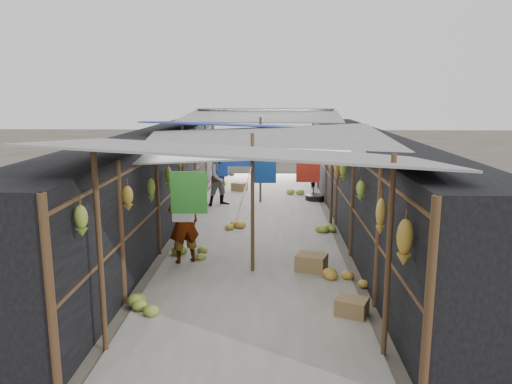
# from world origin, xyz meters

# --- Properties ---
(ground) EXTENTS (80.00, 80.00, 0.00)m
(ground) POSITION_xyz_m (0.00, 0.00, 0.00)
(ground) COLOR #6B6356
(ground) RESTS_ON ground
(aisle_slab) EXTENTS (3.60, 16.00, 0.02)m
(aisle_slab) POSITION_xyz_m (0.00, 6.50, 0.01)
(aisle_slab) COLOR #9E998E
(aisle_slab) RESTS_ON ground
(stall_left) EXTENTS (1.40, 15.00, 2.30)m
(stall_left) POSITION_xyz_m (-2.70, 6.50, 1.15)
(stall_left) COLOR black
(stall_left) RESTS_ON ground
(stall_right) EXTENTS (1.40, 15.00, 2.30)m
(stall_right) POSITION_xyz_m (2.70, 6.50, 1.15)
(stall_right) COLOR black
(stall_right) RESTS_ON ground
(crate_near) EXTENTS (0.66, 0.59, 0.33)m
(crate_near) POSITION_xyz_m (1.11, 3.05, 0.16)
(crate_near) COLOR #9A7D4E
(crate_near) RESTS_ON ground
(crate_mid) EXTENTS (0.56, 0.51, 0.27)m
(crate_mid) POSITION_xyz_m (1.57, 1.15, 0.14)
(crate_mid) COLOR #9A7D4E
(crate_mid) RESTS_ON ground
(crate_back) EXTENTS (0.57, 0.53, 0.29)m
(crate_back) POSITION_xyz_m (-0.76, 10.83, 0.15)
(crate_back) COLOR #9A7D4E
(crate_back) RESTS_ON ground
(black_basin) EXTENTS (0.61, 0.61, 0.18)m
(black_basin) POSITION_xyz_m (1.70, 9.38, 0.09)
(black_basin) COLOR black
(black_basin) RESTS_ON ground
(vendor_elderly) EXTENTS (0.72, 0.64, 1.66)m
(vendor_elderly) POSITION_xyz_m (-1.36, 3.45, 0.83)
(vendor_elderly) COLOR white
(vendor_elderly) RESTS_ON ground
(shopper_blue) EXTENTS (1.04, 0.97, 1.71)m
(shopper_blue) POSITION_xyz_m (-1.15, 8.59, 0.86)
(shopper_blue) COLOR #1F309D
(shopper_blue) RESTS_ON ground
(vendor_seated) EXTENTS (0.35, 0.56, 0.83)m
(vendor_seated) POSITION_xyz_m (1.68, 10.31, 0.42)
(vendor_seated) COLOR #4A4640
(vendor_seated) RESTS_ON ground
(market_canopy) EXTENTS (5.62, 15.20, 2.77)m
(market_canopy) POSITION_xyz_m (0.02, 6.83, 2.40)
(market_canopy) COLOR brown
(market_canopy) RESTS_ON ground
(hanging_bananas) EXTENTS (3.96, 13.71, 0.85)m
(hanging_bananas) POSITION_xyz_m (0.24, 6.86, 1.62)
(hanging_bananas) COLOR olive
(hanging_bananas) RESTS_ON ground
(floor_bananas) EXTENTS (3.96, 10.93, 0.36)m
(floor_bananas) POSITION_xyz_m (0.09, 5.78, 0.16)
(floor_bananas) COLOR olive
(floor_bananas) RESTS_ON ground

